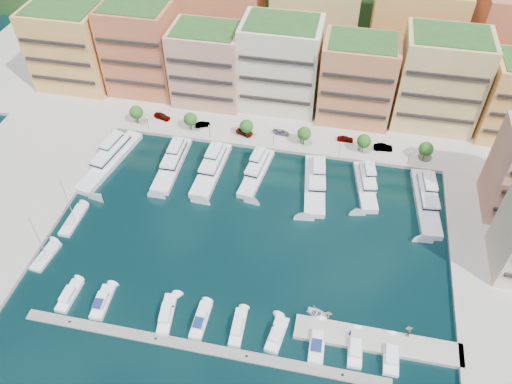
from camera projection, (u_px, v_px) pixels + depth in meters
The scene contains 55 objects.
ground at pixel (249, 233), 115.72m from camera, with size 400.00×400.00×0.00m, color black.
north_quay at pixel (290, 88), 158.74m from camera, with size 220.00×64.00×2.00m, color #9E998E.
hillside at pixel (310, 20), 192.04m from camera, with size 240.00×40.00×58.00m, color #193415.
south_pontoon at pixel (201, 348), 95.33m from camera, with size 72.00×2.20×0.35m, color gray.
finger_pier at pixel (377, 342), 96.15m from camera, with size 32.00×5.00×2.00m, color #9E998E.
apartment_0 at pixel (70, 47), 150.47m from camera, with size 22.00×16.50×24.80m.
apartment_1 at pixel (141, 48), 148.00m from camera, with size 20.00×16.50×26.80m.
apartment_2 at pixel (208, 65), 145.01m from camera, with size 20.00×15.50×22.80m.
apartment_3 at pixel (280, 65), 142.33m from camera, with size 22.00×16.50×25.80m.
apartment_4 at pixel (357, 80), 138.50m from camera, with size 20.00×15.50×23.80m.
apartment_5 at pixel (440, 80), 135.67m from camera, with size 22.00×16.50×26.80m.
backblock_0 at pixel (133, 7), 163.66m from camera, with size 26.00×18.00×30.00m, color beige.
backblock_1 at pixel (221, 16), 159.36m from camera, with size 26.00×18.00×30.00m, color #D1884E.
backblock_2 at pixel (315, 24), 155.06m from camera, with size 26.00×18.00×30.00m, color #F0C87F.
backblock_3 at pixel (413, 34), 150.76m from camera, with size 26.00×18.00×30.00m, color #E8AF55.
tree_0 at pixel (136, 112), 141.35m from camera, with size 3.80×3.80×5.65m.
tree_1 at pixel (190, 119), 139.06m from camera, with size 3.80×3.80×5.65m.
tree_2 at pixel (246, 126), 136.76m from camera, with size 3.80×3.80×5.65m.
tree_3 at pixel (304, 134), 134.47m from camera, with size 3.80×3.80×5.65m.
tree_4 at pixel (364, 141), 132.18m from camera, with size 3.80×3.80×5.65m.
tree_5 at pixel (426, 149), 129.88m from camera, with size 3.80×3.80×5.65m.
lamppost_0 at pixel (147, 121), 139.83m from camera, with size 0.30×0.30×4.20m.
lamppost_1 at pixel (209, 129), 137.25m from camera, with size 0.30×0.30×4.20m.
lamppost_2 at pixel (273, 138), 134.67m from camera, with size 0.30×0.30×4.20m.
lamppost_3 at pixel (340, 146), 132.09m from camera, with size 0.30×0.30×4.20m.
lamppost_4 at pixel (410, 155), 129.51m from camera, with size 0.30×0.30×4.20m.
yacht_0 at pixel (111, 158), 132.84m from camera, with size 8.95×25.83×7.30m.
yacht_1 at pixel (173, 162), 131.79m from camera, with size 5.17×21.47×7.30m.
yacht_2 at pixel (212, 167), 130.32m from camera, with size 6.05×21.26×7.30m.
yacht_3 at pixel (257, 170), 129.39m from camera, with size 6.44×19.06×7.30m.
yacht_4 at pixel (315, 182), 126.32m from camera, with size 7.51×21.98×7.30m.
yacht_5 at pixel (366, 183), 125.80m from camera, with size 7.09×17.82×7.30m.
yacht_6 at pixel (426, 199), 122.00m from camera, with size 6.99×23.05×7.30m.
cruiser_0 at pixel (69, 296), 102.97m from camera, with size 2.75×7.90×2.55m.
cruiser_1 at pixel (102, 302), 101.89m from camera, with size 3.18×8.20×2.66m.
cruiser_3 at pixel (167, 314), 99.92m from camera, with size 3.67×9.42×2.55m.
cruiser_4 at pixel (201, 321), 98.89m from camera, with size 2.65×8.34×2.66m.
cruiser_5 at pixel (238, 327), 97.83m from camera, with size 2.70×8.30×2.55m.
cruiser_6 at pixel (277, 335), 96.72m from camera, with size 3.80×8.11×2.55m.
cruiser_7 at pixel (317, 342), 95.56m from camera, with size 3.16×8.95×2.66m.
cruiser_8 at pixel (355, 349), 94.56m from camera, with size 2.89×7.78×2.55m.
cruiser_9 at pixel (391, 356), 93.60m from camera, with size 2.87×7.90×2.55m.
sailboat_1 at pixel (74, 220), 118.13m from camera, with size 2.89×10.15×13.20m.
sailboat_0 at pixel (46, 257), 110.46m from camera, with size 3.65×8.58×13.20m.
tender_0 at pixel (318, 314), 100.12m from camera, with size 3.15×4.41×0.91m, color white.
tender_3 at pixel (409, 328), 97.86m from camera, with size 1.26×1.46×0.77m, color beige.
tender_1 at pixel (329, 313), 100.19m from camera, with size 1.37×1.59×0.84m, color beige.
car_0 at pixel (162, 116), 144.86m from camera, with size 2.00×4.98×1.70m, color gray.
car_1 at pixel (203, 124), 142.31m from camera, with size 1.47×4.22×1.39m, color gray.
car_2 at pixel (245, 132), 139.83m from camera, with size 2.25×4.87×1.35m, color gray.
car_3 at pixel (281, 132), 139.84m from camera, with size 1.86×4.57×1.32m, color gray.
car_4 at pixel (345, 139), 137.67m from camera, with size 1.79×4.44×1.51m, color gray.
car_5 at pixel (383, 147), 134.88m from camera, with size 1.77×5.07×1.67m, color gray.
person_0 at pixel (350, 333), 95.47m from camera, with size 0.68×0.45×1.87m, color #232447.
person_1 at pixel (408, 333), 95.40m from camera, with size 0.90×0.70×1.85m, color #4A382C.
Camera 1 is at (16.78, -73.36, 88.45)m, focal length 35.00 mm.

